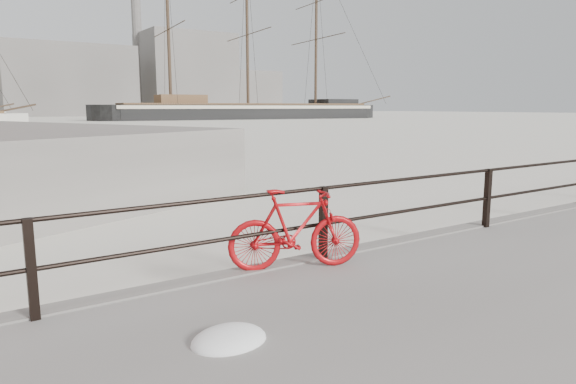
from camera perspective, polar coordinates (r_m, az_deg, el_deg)
ground at (r=9.60m, az=20.22°, el=-5.52°), size 400.00×400.00×0.00m
guardrail at (r=9.34m, az=21.26°, el=-0.64°), size 28.00×0.10×1.00m
bicycle at (r=6.45m, az=0.87°, el=-4.15°), size 1.70×0.83×1.03m
barque_black at (r=102.01m, az=-4.43°, el=8.10°), size 68.90×29.64×37.31m
industrial_west at (r=148.15m, az=-23.27°, el=11.27°), size 32.00×18.00×18.00m
industrial_mid at (r=163.19m, az=-11.22°, el=12.66°), size 26.00×20.00×24.00m
industrial_east at (r=177.47m, az=-4.80°, el=10.92°), size 20.00×16.00×14.00m
smokestack at (r=164.30m, az=-16.39°, el=15.95°), size 2.80×2.80×44.00m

